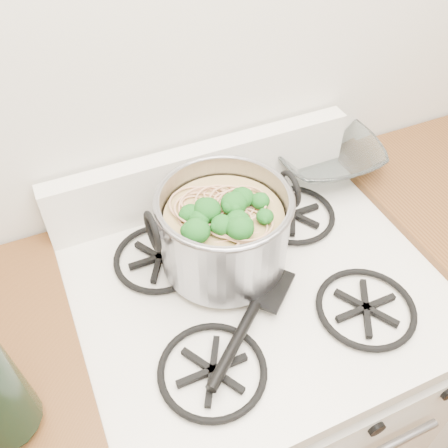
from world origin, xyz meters
The scene contains 4 objects.
gas_range centered at (0.00, 1.26, 0.44)m, with size 0.76×0.66×0.92m.
stock_pot centered at (-0.04, 1.34, 1.01)m, with size 0.31×0.28×0.19m.
spatula centered at (0.00, 1.24, 0.94)m, with size 0.29×0.31×0.02m, color black, non-canonical shape.
glass_bowl centered at (0.33, 1.54, 0.94)m, with size 0.11×0.11×0.03m, color white.
Camera 1 is at (-0.34, 0.69, 1.75)m, focal length 40.00 mm.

